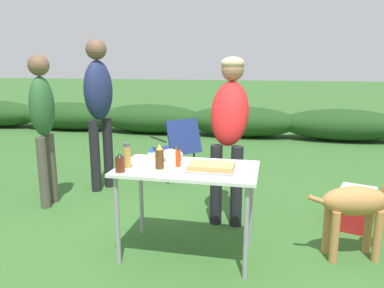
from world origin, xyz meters
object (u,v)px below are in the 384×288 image
mixing_bowl (172,154)px  dog (361,204)px  bbq_sauce_bottle (120,163)px  standing_person_in_dark_puffer (99,100)px  standing_person_with_beanie (229,121)px  standing_person_in_red_jacket (43,116)px  beer_bottle (160,157)px  paper_cup_stack (170,161)px  plate_stack (145,163)px  mayo_bottle (152,159)px  spice_jar (127,156)px  hot_sauce_bottle (176,156)px  folding_table (187,177)px  camp_chair_green_behind_table (178,145)px  cooler_box (355,208)px  food_tray (212,168)px

mixing_bowl → dog: (1.53, 0.04, -0.34)m
bbq_sauce_bottle → standing_person_in_dark_puffer: (-0.93, 1.60, 0.29)m
standing_person_with_beanie → standing_person_in_red_jacket: (-1.97, -0.02, -0.01)m
beer_bottle → standing_person_in_dark_puffer: standing_person_in_dark_puffer is taller
paper_cup_stack → beer_bottle: (-0.10, 0.06, 0.01)m
standing_person_in_red_jacket → plate_stack: bearing=-122.0°
mayo_bottle → standing_person_in_dark_puffer: size_ratio=0.10×
mayo_bottle → standing_person_in_red_jacket: bearing=149.2°
plate_stack → dog: (1.70, 0.23, -0.30)m
mixing_bowl → standing_person_with_beanie: size_ratio=0.12×
mixing_bowl → spice_jar: (-0.28, -0.30, 0.05)m
hot_sauce_bottle → spice_jar: size_ratio=0.87×
beer_bottle → standing_person_in_red_jacket: 1.75m
paper_cup_stack → standing_person_in_dark_puffer: size_ratio=0.09×
hot_sauce_bottle → folding_table: bearing=-8.0°
hot_sauce_bottle → standing_person_in_red_jacket: size_ratio=0.11×
plate_stack → bbq_sauce_bottle: bearing=-115.2°
hot_sauce_bottle → spice_jar: spice_jar is taller
folding_table → hot_sauce_bottle: size_ratio=6.41×
mayo_bottle → camp_chair_green_behind_table: 2.13m
cooler_box → standing_person_in_dark_puffer: bearing=99.4°
spice_jar → hot_sauce_bottle: bearing=18.4°
paper_cup_stack → spice_jar: size_ratio=0.83×
paper_cup_stack → standing_person_in_red_jacket: standing_person_in_red_jacket is taller
paper_cup_stack → camp_chair_green_behind_table: bearing=103.0°
standing_person_with_beanie → camp_chair_green_behind_table: size_ratio=1.92×
plate_stack → dog: bearing=7.6°
spice_jar → bbq_sauce_bottle: (-0.01, -0.13, -0.03)m
plate_stack → camp_chair_green_behind_table: 1.94m
hot_sauce_bottle → camp_chair_green_behind_table: size_ratio=0.21×
food_tray → standing_person_with_beanie: 0.85m
standing_person_in_dark_puffer → camp_chair_green_behind_table: bearing=-31.3°
standing_person_with_beanie → standing_person_in_red_jacket: standing_person_in_red_jacket is taller
food_tray → cooler_box: (1.26, 0.95, -0.60)m
spice_jar → folding_table: bearing=13.3°
standing_person_with_beanie → dog: bearing=-22.4°
paper_cup_stack → standing_person_in_dark_puffer: (-1.30, 1.51, 0.28)m
food_tray → hot_sauce_bottle: (-0.30, 0.07, 0.06)m
folding_table → camp_chair_green_behind_table: camp_chair_green_behind_table is taller
standing_person_in_dark_puffer → cooler_box: (2.85, -0.47, -0.93)m
standing_person_with_beanie → plate_stack: bearing=-125.8°
standing_person_with_beanie → standing_person_in_dark_puffer: 1.74m
mayo_bottle → dog: mayo_bottle is taller
mayo_bottle → camp_chair_green_behind_table: (-0.33, 2.07, -0.36)m
hot_sauce_bottle → camp_chair_green_behind_table: hot_sauce_bottle is taller
spice_jar → cooler_box: spice_jar is taller
spice_jar → standing_person_in_red_jacket: 1.54m
bbq_sauce_bottle → dog: (1.81, 0.47, -0.36)m
bbq_sauce_bottle → standing_person_with_beanie: size_ratio=0.09×
hot_sauce_bottle → dog: (1.44, 0.22, -0.37)m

